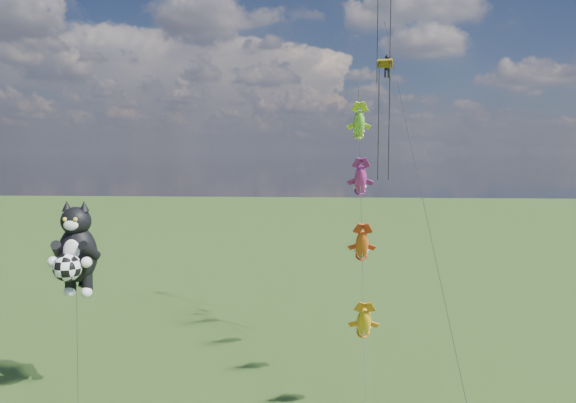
{
  "coord_description": "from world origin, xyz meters",
  "views": [
    {
      "loc": [
        6.53,
        -21.75,
        13.82
      ],
      "look_at": [
        4.11,
        14.19,
        10.64
      ],
      "focal_mm": 35.0,
      "sensor_mm": 36.0,
      "label": 1
    }
  ],
  "objects": [
    {
      "name": "cat_kite_rig",
      "position": [
        -6.85,
        7.12,
        8.58
      ],
      "size": [
        2.56,
        4.14,
        11.23
      ],
      "rotation": [
        0.0,
        0.0,
        0.35
      ],
      "color": "brown",
      "rests_on": "ground"
    },
    {
      "name": "parafoil_rig",
      "position": [
        10.54,
        15.48,
        19.76
      ],
      "size": [
        3.61,
        17.3,
        27.1
      ],
      "rotation": [
        0.0,
        0.0,
        0.25
      ],
      "color": "brown",
      "rests_on": "ground"
    },
    {
      "name": "fish_windsock_rig",
      "position": [
        8.56,
        10.34,
        10.41
      ],
      "size": [
        0.92,
        15.97,
        18.59
      ],
      "rotation": [
        0.0,
        0.0,
        0.3
      ],
      "color": "brown",
      "rests_on": "ground"
    }
  ]
}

